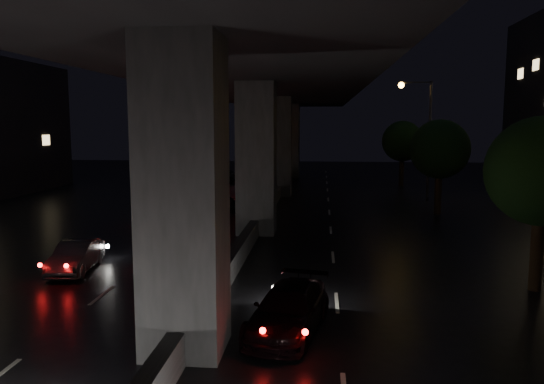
# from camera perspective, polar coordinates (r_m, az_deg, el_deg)

# --- Properties ---
(ground) EXTENTS (120.00, 120.00, 0.00)m
(ground) POSITION_cam_1_polar(r_m,az_deg,el_deg) (23.90, -3.12, -6.80)
(ground) COLOR black
(ground) RESTS_ON ground
(viaduct) EXTENTS (12.00, 80.00, 10.50)m
(viaduct) POSITION_cam_1_polar(r_m,az_deg,el_deg) (28.24, -1.71, 12.43)
(viaduct) COLOR #2F2F31
(viaduct) RESTS_ON ground
(median_barrier) EXTENTS (0.45, 70.00, 0.85)m
(median_barrier) POSITION_cam_1_polar(r_m,az_deg,el_deg) (28.64, -1.65, -3.55)
(median_barrier) COLOR #2F2F31
(median_barrier) RESTS_ON ground
(tree_b) EXTENTS (3.80, 3.80, 6.12)m
(tree_b) POSITION_cam_1_polar(r_m,az_deg,el_deg) (20.44, 27.05, 1.94)
(tree_b) COLOR black
(tree_b) RESTS_ON ground
(tree_c) EXTENTS (3.80, 3.80, 6.12)m
(tree_c) POSITION_cam_1_polar(r_m,az_deg,el_deg) (35.76, 17.60, 4.38)
(tree_c) COLOR black
(tree_c) RESTS_ON ground
(tree_d) EXTENTS (3.80, 3.80, 6.12)m
(tree_d) POSITION_cam_1_polar(r_m,az_deg,el_deg) (51.50, 13.85, 5.31)
(tree_d) COLOR black
(tree_d) RESTS_ON ground
(streetlight_far) EXTENTS (2.52, 0.44, 9.00)m
(streetlight_far) POSITION_cam_1_polar(r_m,az_deg,el_deg) (41.60, 15.88, 6.82)
(streetlight_far) COLOR #2D2D33
(streetlight_far) RESTS_ON ground
(car_3) EXTENTS (2.58, 4.61, 1.26)m
(car_3) POSITION_cam_1_polar(r_m,az_deg,el_deg) (15.31, 1.80, -12.54)
(car_3) COLOR black
(car_3) RESTS_ON ground
(car_4) EXTENTS (1.70, 3.77, 1.20)m
(car_4) POSITION_cam_1_polar(r_m,az_deg,el_deg) (22.61, -20.34, -6.51)
(car_4) COLOR black
(car_4) RESTS_ON ground
(car_5) EXTENTS (1.26, 3.33, 1.09)m
(car_5) POSITION_cam_1_polar(r_m,az_deg,el_deg) (23.58, -11.05, -5.77)
(car_5) COLOR black
(car_5) RESTS_ON ground
(car_6) EXTENTS (2.25, 3.75, 1.20)m
(car_6) POSITION_cam_1_polar(r_m,az_deg,el_deg) (33.03, -11.32, -1.92)
(car_6) COLOR black
(car_6) RESTS_ON ground
(car_7) EXTENTS (2.28, 4.46, 1.24)m
(car_7) POSITION_cam_1_polar(r_m,az_deg,el_deg) (34.18, -10.33, -1.55)
(car_7) COLOR black
(car_7) RESTS_ON ground
(car_8) EXTENTS (2.16, 3.95, 1.27)m
(car_8) POSITION_cam_1_polar(r_m,az_deg,el_deg) (33.98, -5.69, -1.49)
(car_8) COLOR black
(car_8) RESTS_ON ground
(car_9) EXTENTS (1.82, 3.53, 1.11)m
(car_9) POSITION_cam_1_polar(r_m,az_deg,el_deg) (44.85, -2.81, 0.57)
(car_9) COLOR #605A53
(car_9) RESTS_ON ground
(car_10) EXTENTS (2.91, 4.68, 1.21)m
(car_10) POSITION_cam_1_polar(r_m,az_deg,el_deg) (50.72, -2.04, 1.42)
(car_10) COLOR black
(car_10) RESTS_ON ground
(car_11) EXTENTS (2.12, 4.47, 1.23)m
(car_11) POSITION_cam_1_polar(r_m,az_deg,el_deg) (53.05, -5.17, 1.67)
(car_11) COLOR black
(car_11) RESTS_ON ground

